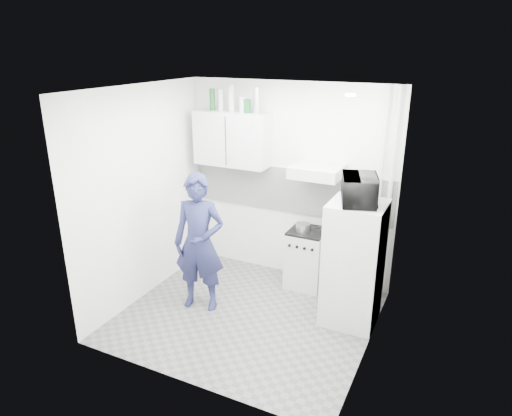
% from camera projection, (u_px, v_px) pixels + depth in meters
% --- Properties ---
extents(floor, '(2.80, 2.80, 0.00)m').
position_uv_depth(floor, '(247.00, 316.00, 5.37)').
color(floor, '#606060').
rests_on(floor, ground).
extents(ceiling, '(2.80, 2.80, 0.00)m').
position_uv_depth(ceiling, '(246.00, 89.00, 4.49)').
color(ceiling, white).
rests_on(ceiling, wall_back).
extents(wall_back, '(2.80, 0.00, 2.80)m').
position_uv_depth(wall_back, '(290.00, 183.00, 5.99)').
color(wall_back, white).
rests_on(wall_back, floor).
extents(wall_left, '(0.00, 2.60, 2.60)m').
position_uv_depth(wall_left, '(143.00, 195.00, 5.50)').
color(wall_left, white).
rests_on(wall_left, floor).
extents(wall_right, '(0.00, 2.60, 2.60)m').
position_uv_depth(wall_right, '(377.00, 235.00, 4.36)').
color(wall_right, white).
rests_on(wall_right, floor).
extents(person, '(0.68, 0.53, 1.66)m').
position_uv_depth(person, '(199.00, 243.00, 5.31)').
color(person, '#1E2247').
rests_on(person, floor).
extents(stove, '(0.47, 0.47, 0.75)m').
position_uv_depth(stove, '(307.00, 259.00, 5.94)').
color(stove, silver).
rests_on(stove, floor).
extents(fridge, '(0.59, 0.59, 1.43)m').
position_uv_depth(fridge, '(354.00, 264.00, 5.06)').
color(fridge, silver).
rests_on(fridge, floor).
extents(stove_top, '(0.45, 0.45, 0.03)m').
position_uv_depth(stove_top, '(308.00, 231.00, 5.81)').
color(stove_top, black).
rests_on(stove_top, stove).
extents(saucepan, '(0.18, 0.18, 0.10)m').
position_uv_depth(saucepan, '(303.00, 227.00, 5.76)').
color(saucepan, silver).
rests_on(saucepan, stove_top).
extents(microwave, '(0.61, 0.50, 0.29)m').
position_uv_depth(microwave, '(360.00, 190.00, 4.77)').
color(microwave, black).
rests_on(microwave, fridge).
extents(bottle_b, '(0.07, 0.07, 0.28)m').
position_uv_depth(bottle_b, '(212.00, 99.00, 5.91)').
color(bottle_b, '#144C1E').
rests_on(bottle_b, upper_cabinet).
extents(bottle_c, '(0.06, 0.06, 0.27)m').
position_uv_depth(bottle_c, '(221.00, 100.00, 5.86)').
color(bottle_c, '#B2B7BC').
rests_on(bottle_c, upper_cabinet).
extents(bottle_d, '(0.08, 0.08, 0.34)m').
position_uv_depth(bottle_d, '(231.00, 98.00, 5.78)').
color(bottle_d, '#B2B7BC').
rests_on(bottle_d, upper_cabinet).
extents(canister_a, '(0.08, 0.08, 0.20)m').
position_uv_depth(canister_a, '(242.00, 105.00, 5.74)').
color(canister_a, '#B2B7BC').
rests_on(canister_a, upper_cabinet).
extents(canister_b, '(0.09, 0.09, 0.17)m').
position_uv_depth(canister_b, '(247.00, 106.00, 5.72)').
color(canister_b, '#144C1E').
rests_on(canister_b, upper_cabinet).
extents(bottle_e, '(0.08, 0.08, 0.32)m').
position_uv_depth(bottle_e, '(256.00, 100.00, 5.64)').
color(bottle_e, silver).
rests_on(bottle_e, upper_cabinet).
extents(upper_cabinet, '(1.00, 0.35, 0.70)m').
position_uv_depth(upper_cabinet, '(232.00, 139.00, 5.96)').
color(upper_cabinet, silver).
rests_on(upper_cabinet, wall_back).
extents(range_hood, '(0.60, 0.50, 0.14)m').
position_uv_depth(range_hood, '(317.00, 171.00, 5.50)').
color(range_hood, silver).
rests_on(range_hood, wall_back).
extents(backsplash, '(2.74, 0.03, 0.60)m').
position_uv_depth(backsplash, '(289.00, 190.00, 6.01)').
color(backsplash, white).
rests_on(backsplash, wall_back).
extents(pipe_a, '(0.05, 0.05, 2.60)m').
position_uv_depth(pipe_a, '(389.00, 198.00, 5.39)').
color(pipe_a, silver).
rests_on(pipe_a, floor).
extents(pipe_b, '(0.04, 0.04, 2.60)m').
position_uv_depth(pipe_b, '(379.00, 197.00, 5.44)').
color(pipe_b, silver).
rests_on(pipe_b, floor).
extents(ceiling_spot_fixture, '(0.10, 0.10, 0.02)m').
position_uv_depth(ceiling_spot_fixture, '(350.00, 95.00, 4.26)').
color(ceiling_spot_fixture, white).
rests_on(ceiling_spot_fixture, ceiling).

